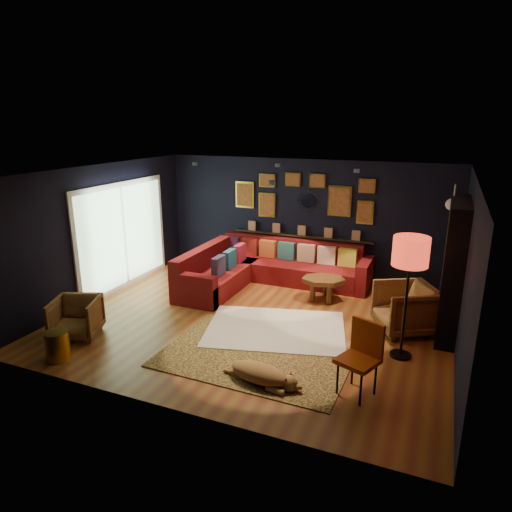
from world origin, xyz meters
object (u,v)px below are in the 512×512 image
at_px(armchair_right, 405,306).
at_px(orange_chair, 362,352).
at_px(sectional, 261,269).
at_px(pouf, 226,275).
at_px(coffee_table, 323,282).
at_px(armchair_left, 76,316).
at_px(floor_lamp, 410,256).
at_px(dog, 260,370).
at_px(gold_stool, 58,345).

relative_size(armchair_right, orange_chair, 0.92).
distance_m(sectional, pouf, 0.76).
relative_size(sectional, coffee_table, 3.39).
bearing_deg(armchair_left, sectional, 40.29).
distance_m(coffee_table, floor_lamp, 2.65).
bearing_deg(armchair_right, pouf, -132.23).
xyz_separation_m(sectional, pouf, (-0.69, -0.31, -0.12)).
bearing_deg(armchair_right, dog, -62.83).
xyz_separation_m(sectional, floor_lamp, (3.11, -2.12, 1.24)).
bearing_deg(pouf, orange_chair, -41.25).
bearing_deg(dog, pouf, 130.89).
relative_size(gold_stool, dog, 0.38).
bearing_deg(coffee_table, sectional, 164.18).
relative_size(coffee_table, dog, 0.87).
distance_m(armchair_left, floor_lamp, 5.27).
bearing_deg(coffee_table, armchair_right, -26.40).
height_order(coffee_table, pouf, coffee_table).
height_order(coffee_table, orange_chair, orange_chair).
bearing_deg(floor_lamp, dog, -138.32).
distance_m(armchair_right, floor_lamp, 1.44).
distance_m(sectional, armchair_left, 3.93).
relative_size(pouf, gold_stool, 1.21).
xyz_separation_m(sectional, coffee_table, (1.47, -0.42, 0.05)).
bearing_deg(sectional, orange_chair, -50.48).
bearing_deg(armchair_right, gold_stool, -86.13).
distance_m(pouf, gold_stool, 3.95).
bearing_deg(pouf, floor_lamp, -25.45).
bearing_deg(armchair_right, orange_chair, -38.26).
xyz_separation_m(pouf, gold_stool, (-0.86, -3.85, 0.01)).
relative_size(armchair_left, gold_stool, 1.66).
bearing_deg(floor_lamp, gold_stool, -156.36).
bearing_deg(orange_chair, armchair_right, 102.41).
height_order(sectional, floor_lamp, floor_lamp).
bearing_deg(sectional, gold_stool, -110.42).
bearing_deg(pouf, coffee_table, -2.85).
xyz_separation_m(armchair_right, floor_lamp, (0.05, -0.91, 1.12)).
xyz_separation_m(pouf, armchair_right, (3.75, -0.90, 0.24)).
bearing_deg(floor_lamp, armchair_left, -164.62).
distance_m(floor_lamp, dog, 2.63).
bearing_deg(dog, armchair_left, -174.18).
xyz_separation_m(pouf, armchair_left, (-1.15, -3.17, 0.16)).
bearing_deg(gold_stool, coffee_table, 51.15).
relative_size(sectional, gold_stool, 7.82).
distance_m(pouf, armchair_right, 3.86).
bearing_deg(orange_chair, coffee_table, 135.40).
xyz_separation_m(gold_stool, orange_chair, (4.26, 0.87, 0.36)).
bearing_deg(floor_lamp, armchair_right, 93.15).
bearing_deg(coffee_table, dog, -90.50).
height_order(floor_lamp, dog, floor_lamp).
bearing_deg(floor_lamp, orange_chair, -108.81).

